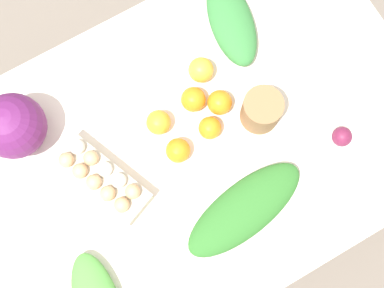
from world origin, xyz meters
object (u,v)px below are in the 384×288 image
at_px(cabbage_purple, 13,126).
at_px(orange_1, 193,99).
at_px(egg_carton, 101,177).
at_px(orange_2, 220,103).
at_px(greens_bunch_beet_tops, 231,21).
at_px(greens_bunch_kale, 245,209).
at_px(orange_3, 159,122).
at_px(orange_4, 201,70).
at_px(paper_bag, 261,110).
at_px(orange_0, 210,128).
at_px(orange_5, 177,149).
at_px(beet_root, 342,137).

bearing_deg(cabbage_purple, orange_1, -18.97).
xyz_separation_m(cabbage_purple, orange_1, (0.48, -0.17, -0.06)).
height_order(egg_carton, orange_2, egg_carton).
xyz_separation_m(greens_bunch_beet_tops, greens_bunch_kale, (-0.26, -0.51, -0.00)).
distance_m(greens_bunch_kale, orange_3, 0.35).
xyz_separation_m(egg_carton, orange_4, (0.41, 0.14, -0.00)).
bearing_deg(egg_carton, orange_1, -99.92).
bearing_deg(paper_bag, orange_0, 167.43).
height_order(greens_bunch_beet_tops, orange_5, same).
relative_size(orange_0, orange_4, 0.88).
relative_size(orange_0, orange_1, 0.91).
xyz_separation_m(greens_bunch_kale, orange_0, (0.03, 0.25, 0.00)).
height_order(beet_root, orange_2, orange_2).
bearing_deg(orange_0, orange_4, 68.29).
xyz_separation_m(paper_bag, greens_bunch_beet_tops, (0.07, 0.29, -0.02)).
bearing_deg(egg_carton, beet_root, -131.66).
xyz_separation_m(paper_bag, orange_0, (-0.15, 0.03, -0.03)).
xyz_separation_m(greens_bunch_beet_tops, orange_2, (-0.16, -0.21, 0.00)).
bearing_deg(orange_2, beet_root, -45.71).
bearing_deg(orange_4, egg_carton, -160.96).
xyz_separation_m(cabbage_purple, egg_carton, (0.14, -0.24, -0.05)).
bearing_deg(greens_bunch_beet_tops, paper_bag, -104.33).
bearing_deg(orange_5, orange_4, 44.42).
bearing_deg(paper_bag, orange_4, 112.95).
relative_size(paper_bag, orange_3, 1.64).
relative_size(greens_bunch_kale, orange_5, 5.38).
height_order(egg_carton, greens_bunch_beet_tops, egg_carton).
xyz_separation_m(paper_bag, greens_bunch_kale, (-0.18, -0.22, -0.03)).
bearing_deg(paper_bag, orange_1, 138.64).
bearing_deg(paper_bag, orange_2, 135.75).
relative_size(paper_bag, orange_4, 1.57).
height_order(greens_bunch_kale, orange_2, orange_2).
bearing_deg(greens_bunch_beet_tops, orange_3, -154.00).
height_order(cabbage_purple, beet_root, cabbage_purple).
height_order(orange_2, orange_3, orange_2).
bearing_deg(beet_root, orange_2, 134.29).
xyz_separation_m(orange_0, orange_1, (0.00, 0.10, 0.00)).
relative_size(cabbage_purple, greens_bunch_kale, 0.48).
distance_m(cabbage_purple, orange_5, 0.46).
xyz_separation_m(cabbage_purple, greens_bunch_kale, (0.45, -0.52, -0.06)).
bearing_deg(greens_bunch_beet_tops, greens_bunch_kale, -116.97).
height_order(orange_0, orange_2, orange_2).
distance_m(paper_bag, orange_5, 0.27).
height_order(orange_0, orange_1, orange_1).
bearing_deg(paper_bag, egg_carton, 173.09).
relative_size(egg_carton, orange_1, 4.26).
bearing_deg(orange_5, orange_1, 43.35).
distance_m(greens_bunch_kale, orange_4, 0.43).
height_order(greens_bunch_beet_tops, orange_4, orange_4).
relative_size(orange_1, orange_2, 1.00).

